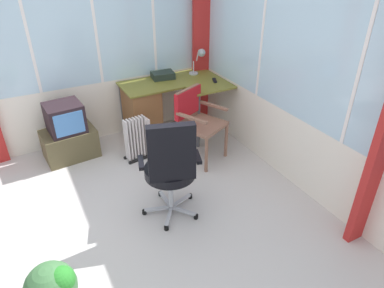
{
  "coord_description": "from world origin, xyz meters",
  "views": [
    {
      "loc": [
        -0.61,
        -2.48,
        2.44
      ],
      "look_at": [
        0.87,
        0.33,
        0.56
      ],
      "focal_mm": 32.46,
      "sensor_mm": 36.0,
      "label": 1
    }
  ],
  "objects_px": {
    "desk_lamp": "(200,58)",
    "desk": "(147,110)",
    "wooden_armchair": "(194,114)",
    "tv_on_stand": "(68,134)",
    "office_chair": "(171,165)",
    "potted_plant": "(53,288)",
    "space_heater": "(138,138)",
    "tv_remote": "(215,80)",
    "paper_tray": "(163,75)"
  },
  "relations": [
    {
      "from": "office_chair",
      "to": "potted_plant",
      "type": "distance_m",
      "value": 1.38
    },
    {
      "from": "office_chair",
      "to": "tv_on_stand",
      "type": "xyz_separation_m",
      "value": [
        -0.67,
        1.64,
        -0.3
      ]
    },
    {
      "from": "desk_lamp",
      "to": "potted_plant",
      "type": "xyz_separation_m",
      "value": [
        -2.46,
        -2.27,
        -0.73
      ]
    },
    {
      "from": "desk",
      "to": "paper_tray",
      "type": "bearing_deg",
      "value": 24.78
    },
    {
      "from": "tv_remote",
      "to": "tv_on_stand",
      "type": "relative_size",
      "value": 0.2
    },
    {
      "from": "tv_remote",
      "to": "potted_plant",
      "type": "xyz_separation_m",
      "value": [
        -2.5,
        -1.93,
        -0.51
      ]
    },
    {
      "from": "paper_tray",
      "to": "tv_on_stand",
      "type": "relative_size",
      "value": 0.41
    },
    {
      "from": "desk",
      "to": "tv_remote",
      "type": "relative_size",
      "value": 9.05
    },
    {
      "from": "office_chair",
      "to": "space_heater",
      "type": "height_order",
      "value": "office_chair"
    },
    {
      "from": "desk_lamp",
      "to": "paper_tray",
      "type": "bearing_deg",
      "value": 170.16
    },
    {
      "from": "desk_lamp",
      "to": "tv_on_stand",
      "type": "relative_size",
      "value": 0.5
    },
    {
      "from": "office_chair",
      "to": "paper_tray",
      "type": "bearing_deg",
      "value": 68.31
    },
    {
      "from": "wooden_armchair",
      "to": "potted_plant",
      "type": "bearing_deg",
      "value": -142.68
    },
    {
      "from": "wooden_armchair",
      "to": "tv_on_stand",
      "type": "relative_size",
      "value": 1.23
    },
    {
      "from": "tv_remote",
      "to": "office_chair",
      "type": "distance_m",
      "value": 1.89
    },
    {
      "from": "paper_tray",
      "to": "space_heater",
      "type": "relative_size",
      "value": 0.53
    },
    {
      "from": "wooden_armchair",
      "to": "office_chair",
      "type": "bearing_deg",
      "value": -128.88
    },
    {
      "from": "desk",
      "to": "potted_plant",
      "type": "relative_size",
      "value": 2.88
    },
    {
      "from": "paper_tray",
      "to": "office_chair",
      "type": "xyz_separation_m",
      "value": [
        -0.72,
        -1.8,
        -0.19
      ]
    },
    {
      "from": "desk_lamp",
      "to": "potted_plant",
      "type": "distance_m",
      "value": 3.42
    },
    {
      "from": "tv_on_stand",
      "to": "potted_plant",
      "type": "xyz_separation_m",
      "value": [
        -0.53,
        -2.21,
        -0.04
      ]
    },
    {
      "from": "desk_lamp",
      "to": "tv_remote",
      "type": "xyz_separation_m",
      "value": [
        0.04,
        -0.34,
        -0.22
      ]
    },
    {
      "from": "tv_on_stand",
      "to": "desk_lamp",
      "type": "bearing_deg",
      "value": 1.89
    },
    {
      "from": "paper_tray",
      "to": "space_heater",
      "type": "distance_m",
      "value": 1.01
    },
    {
      "from": "office_chair",
      "to": "potted_plant",
      "type": "relative_size",
      "value": 2.33
    },
    {
      "from": "office_chair",
      "to": "tv_on_stand",
      "type": "bearing_deg",
      "value": 112.28
    },
    {
      "from": "tv_remote",
      "to": "tv_on_stand",
      "type": "bearing_deg",
      "value": -165.78
    },
    {
      "from": "desk_lamp",
      "to": "space_heater",
      "type": "bearing_deg",
      "value": -156.66
    },
    {
      "from": "desk",
      "to": "tv_remote",
      "type": "height_order",
      "value": "tv_remote"
    },
    {
      "from": "wooden_armchair",
      "to": "tv_remote",
      "type": "bearing_deg",
      "value": 38.99
    },
    {
      "from": "tv_remote",
      "to": "wooden_armchair",
      "type": "distance_m",
      "value": 0.73
    },
    {
      "from": "desk",
      "to": "office_chair",
      "type": "xyz_separation_m",
      "value": [
        -0.39,
        -1.65,
        0.2
      ]
    },
    {
      "from": "office_chair",
      "to": "tv_on_stand",
      "type": "relative_size",
      "value": 1.5
    },
    {
      "from": "desk",
      "to": "office_chair",
      "type": "relative_size",
      "value": 1.24
    },
    {
      "from": "desk_lamp",
      "to": "space_heater",
      "type": "distance_m",
      "value": 1.46
    },
    {
      "from": "tv_remote",
      "to": "desk",
      "type": "bearing_deg",
      "value": -175.2
    },
    {
      "from": "desk",
      "to": "wooden_armchair",
      "type": "bearing_deg",
      "value": -63.92
    },
    {
      "from": "wooden_armchair",
      "to": "space_heater",
      "type": "height_order",
      "value": "wooden_armchair"
    },
    {
      "from": "wooden_armchair",
      "to": "office_chair",
      "type": "height_order",
      "value": "office_chair"
    },
    {
      "from": "paper_tray",
      "to": "potted_plant",
      "type": "bearing_deg",
      "value": -129.13
    },
    {
      "from": "desk",
      "to": "desk_lamp",
      "type": "height_order",
      "value": "desk_lamp"
    },
    {
      "from": "tv_remote",
      "to": "space_heater",
      "type": "height_order",
      "value": "tv_remote"
    },
    {
      "from": "wooden_armchair",
      "to": "desk",
      "type": "bearing_deg",
      "value": 116.08
    },
    {
      "from": "tv_on_stand",
      "to": "wooden_armchair",
      "type": "bearing_deg",
      "value": -26.85
    },
    {
      "from": "desk_lamp",
      "to": "desk",
      "type": "bearing_deg",
      "value": -176.2
    },
    {
      "from": "space_heater",
      "to": "potted_plant",
      "type": "height_order",
      "value": "space_heater"
    },
    {
      "from": "paper_tray",
      "to": "tv_on_stand",
      "type": "height_order",
      "value": "paper_tray"
    },
    {
      "from": "desk_lamp",
      "to": "tv_on_stand",
      "type": "xyz_separation_m",
      "value": [
        -1.92,
        -0.06,
        -0.69
      ]
    },
    {
      "from": "tv_on_stand",
      "to": "potted_plant",
      "type": "height_order",
      "value": "tv_on_stand"
    },
    {
      "from": "tv_remote",
      "to": "desk_lamp",
      "type": "bearing_deg",
      "value": 119.06
    }
  ]
}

